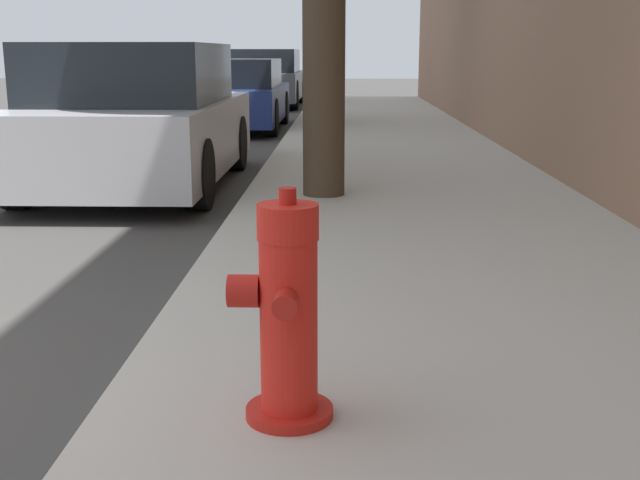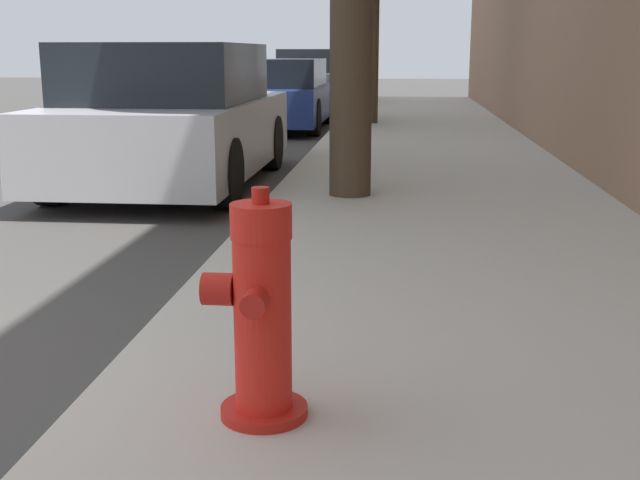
# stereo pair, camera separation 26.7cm
# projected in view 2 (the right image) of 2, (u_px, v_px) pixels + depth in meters

# --- Properties ---
(sidewalk_slab) EXTENTS (2.93, 40.00, 0.15)m
(sidewalk_slab) POSITION_uv_depth(u_px,v_px,m) (492.00, 429.00, 2.79)
(sidewalk_slab) COLOR #B7B2A8
(sidewalk_slab) RESTS_ON ground_plane
(fire_hydrant) EXTENTS (0.35, 0.36, 0.78)m
(fire_hydrant) POSITION_uv_depth(u_px,v_px,m) (261.00, 315.00, 2.64)
(fire_hydrant) COLOR red
(fire_hydrant) RESTS_ON sidewalk_slab
(parked_car_near) EXTENTS (1.81, 3.98, 1.44)m
(parked_car_near) POSITION_uv_depth(u_px,v_px,m) (173.00, 119.00, 8.19)
(parked_car_near) COLOR #B7B7BC
(parked_car_near) RESTS_ON ground_plane
(parked_car_mid) EXTENTS (1.84, 3.92, 1.24)m
(parked_car_mid) POSITION_uv_depth(u_px,v_px,m) (275.00, 95.00, 14.31)
(parked_car_mid) COLOR navy
(parked_car_mid) RESTS_ON ground_plane
(parked_car_far) EXTENTS (1.76, 4.40, 1.42)m
(parked_car_far) POSITION_uv_depth(u_px,v_px,m) (315.00, 79.00, 20.37)
(parked_car_far) COLOR #4C5156
(parked_car_far) RESTS_ON ground_plane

